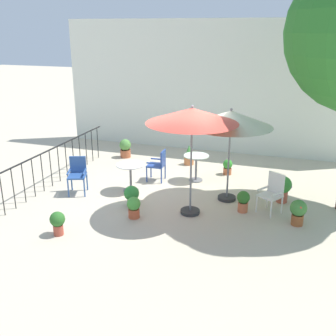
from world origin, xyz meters
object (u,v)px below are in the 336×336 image
object	(u,v)px
patio_chair_0	(78,172)
potted_plant_7	(283,187)
potted_plant_3	(189,155)
potted_plant_5	(125,148)
cafe_table_1	(196,163)
potted_plant_2	(132,195)
potted_plant_8	(134,207)
potted_plant_0	(57,221)
potted_plant_1	(228,167)
potted_plant_4	(298,211)
potted_plant_6	(243,200)
patio_umbrella_0	(231,120)
patio_umbrella_1	(192,117)
patio_chair_1	(159,163)
patio_chair_2	(273,191)
cafe_table_0	(131,172)

from	to	relation	value
patio_chair_0	potted_plant_7	xyz separation A→B (m)	(5.00, 1.02, -0.16)
potted_plant_3	potted_plant_5	world-z (taller)	potted_plant_3
cafe_table_1	potted_plant_7	bearing A→B (deg)	-17.49
potted_plant_2	potted_plant_8	size ratio (longest dim) A/B	1.01
patio_chair_0	potted_plant_0	world-z (taller)	patio_chair_0
potted_plant_1	potted_plant_5	bearing A→B (deg)	170.82
potted_plant_3	potted_plant_4	distance (m)	4.57
potted_plant_6	potted_plant_7	world-z (taller)	potted_plant_7
potted_plant_6	potted_plant_8	xyz separation A→B (m)	(-2.26, -1.07, -0.02)
patio_umbrella_0	potted_plant_4	distance (m)	2.53
patio_umbrella_1	potted_plant_2	distance (m)	2.43
potted_plant_6	patio_chair_1	bearing A→B (deg)	153.13
cafe_table_1	potted_plant_3	xyz separation A→B (m)	(-0.56, 1.28, -0.20)
patio_umbrella_0	cafe_table_1	world-z (taller)	patio_umbrella_0
patio_chair_2	potted_plant_2	bearing A→B (deg)	-167.74
patio_umbrella_1	potted_plant_1	distance (m)	3.49
potted_plant_0	potted_plant_4	bearing A→B (deg)	23.45
patio_umbrella_0	patio_chair_1	size ratio (longest dim) A/B	2.63
patio_chair_1	potted_plant_4	distance (m)	4.03
potted_plant_2	potted_plant_4	size ratio (longest dim) A/B	0.87
patio_chair_0	potted_plant_8	size ratio (longest dim) A/B	1.89
patio_chair_2	potted_plant_4	world-z (taller)	patio_chair_2
potted_plant_2	patio_umbrella_0	bearing A→B (deg)	27.20
potted_plant_3	potted_plant_5	distance (m)	2.17
patio_umbrella_0	patio_chair_0	distance (m)	4.05
potted_plant_2	patio_umbrella_1	bearing A→B (deg)	1.26
potted_plant_8	patio_chair_0	bearing A→B (deg)	154.86
patio_umbrella_0	potted_plant_4	size ratio (longest dim) A/B	3.99
potted_plant_1	potted_plant_2	distance (m)	3.37
patio_chair_1	potted_plant_8	distance (m)	2.37
patio_umbrella_0	patio_chair_2	bearing A→B (deg)	-19.14
potted_plant_0	potted_plant_7	distance (m)	5.28
potted_plant_0	potted_plant_1	bearing A→B (deg)	60.69
cafe_table_0	potted_plant_7	bearing A→B (deg)	7.72
potted_plant_3	patio_chair_1	bearing A→B (deg)	-104.60
patio_umbrella_1	potted_plant_6	bearing A→B (deg)	22.38
cafe_table_0	potted_plant_1	size ratio (longest dim) A/B	1.64
potted_plant_5	potted_plant_6	bearing A→B (deg)	-34.57
cafe_table_1	potted_plant_7	size ratio (longest dim) A/B	1.12
patio_chair_0	patio_chair_1	size ratio (longest dim) A/B	1.07
patio_chair_0	potted_plant_1	bearing A→B (deg)	36.94
patio_chair_2	patio_umbrella_1	bearing A→B (deg)	-159.32
potted_plant_3	potted_plant_4	xyz separation A→B (m)	(3.30, -3.16, 0.02)
cafe_table_0	potted_plant_7	distance (m)	3.80
patio_umbrella_1	potted_plant_6	world-z (taller)	patio_umbrella_1
patio_chair_2	patio_umbrella_0	bearing A→B (deg)	160.86
patio_umbrella_1	potted_plant_5	bearing A→B (deg)	132.66
patio_chair_2	potted_plant_4	size ratio (longest dim) A/B	1.62
patio_umbrella_0	potted_plant_3	distance (m)	3.28
potted_plant_2	potted_plant_6	world-z (taller)	potted_plant_6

